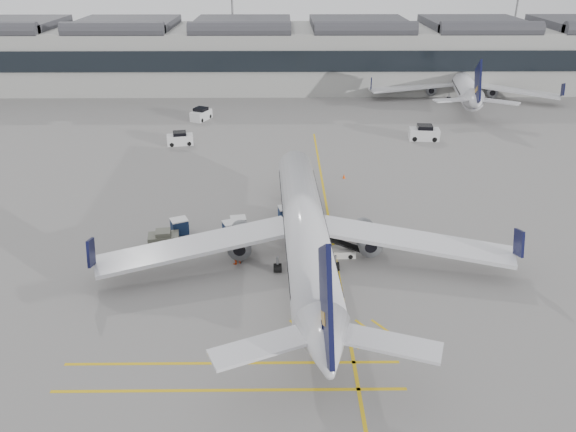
{
  "coord_description": "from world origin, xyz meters",
  "views": [
    {
      "loc": [
        5.35,
        -39.06,
        24.68
      ],
      "look_at": [
        5.82,
        3.99,
        4.0
      ],
      "focal_mm": 35.0,
      "sensor_mm": 36.0,
      "label": 1
    }
  ],
  "objects_px": {
    "ramp_agent_b": "(236,254)",
    "pushback_tug": "(164,239)",
    "belt_loader": "(334,250)",
    "ramp_agent_a": "(290,223)",
    "baggage_cart_a": "(287,215)",
    "airliner_main": "(305,230)"
  },
  "relations": [
    {
      "from": "airliner_main",
      "to": "pushback_tug",
      "type": "distance_m",
      "value": 13.28
    },
    {
      "from": "baggage_cart_a",
      "to": "ramp_agent_b",
      "type": "bearing_deg",
      "value": -131.7
    },
    {
      "from": "ramp_agent_b",
      "to": "pushback_tug",
      "type": "xyz_separation_m",
      "value": [
        -6.79,
        3.27,
        -0.25
      ]
    },
    {
      "from": "belt_loader",
      "to": "pushback_tug",
      "type": "bearing_deg",
      "value": 170.48
    },
    {
      "from": "belt_loader",
      "to": "ramp_agent_a",
      "type": "bearing_deg",
      "value": 127.99
    },
    {
      "from": "airliner_main",
      "to": "belt_loader",
      "type": "bearing_deg",
      "value": 17.02
    },
    {
      "from": "airliner_main",
      "to": "ramp_agent_b",
      "type": "xyz_separation_m",
      "value": [
        -5.97,
        -0.41,
        -2.07
      ]
    },
    {
      "from": "airliner_main",
      "to": "pushback_tug",
      "type": "height_order",
      "value": "airliner_main"
    },
    {
      "from": "ramp_agent_b",
      "to": "baggage_cart_a",
      "type": "bearing_deg",
      "value": -151.12
    },
    {
      "from": "ramp_agent_b",
      "to": "pushback_tug",
      "type": "distance_m",
      "value": 7.55
    },
    {
      "from": "airliner_main",
      "to": "ramp_agent_b",
      "type": "height_order",
      "value": "airliner_main"
    },
    {
      "from": "ramp_agent_a",
      "to": "pushback_tug",
      "type": "relative_size",
      "value": 0.67
    },
    {
      "from": "baggage_cart_a",
      "to": "airliner_main",
      "type": "bearing_deg",
      "value": -89.98
    },
    {
      "from": "airliner_main",
      "to": "ramp_agent_b",
      "type": "relative_size",
      "value": 20.61
    },
    {
      "from": "airliner_main",
      "to": "ramp_agent_b",
      "type": "distance_m",
      "value": 6.33
    },
    {
      "from": "belt_loader",
      "to": "ramp_agent_b",
      "type": "distance_m",
      "value": 8.67
    },
    {
      "from": "ramp_agent_b",
      "to": "pushback_tug",
      "type": "height_order",
      "value": "ramp_agent_b"
    },
    {
      "from": "ramp_agent_a",
      "to": "ramp_agent_b",
      "type": "distance_m",
      "value": 7.49
    },
    {
      "from": "belt_loader",
      "to": "ramp_agent_a",
      "type": "relative_size",
      "value": 2.19
    },
    {
      "from": "airliner_main",
      "to": "ramp_agent_a",
      "type": "height_order",
      "value": "airliner_main"
    },
    {
      "from": "belt_loader",
      "to": "ramp_agent_a",
      "type": "distance_m",
      "value": 5.84
    },
    {
      "from": "airliner_main",
      "to": "ramp_agent_a",
      "type": "distance_m",
      "value": 5.83
    }
  ]
}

